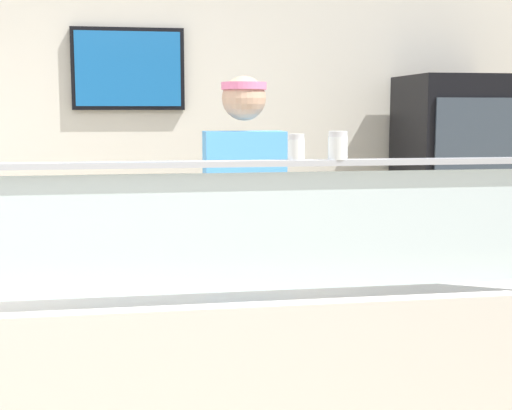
# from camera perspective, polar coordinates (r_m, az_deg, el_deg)

# --- Properties ---
(shop_rear_unit) EXTENTS (6.47, 0.13, 2.70)m
(shop_rear_unit) POSITION_cam_1_polar(r_m,az_deg,el_deg) (4.80, -4.52, 4.68)
(shop_rear_unit) COLOR silver
(shop_rear_unit) RESTS_ON ground
(serving_counter) EXTENTS (2.07, 0.77, 0.95)m
(serving_counter) POSITION_cam_1_polar(r_m,az_deg,el_deg) (2.90, -0.44, -15.18)
(serving_counter) COLOR silver
(serving_counter) RESTS_ON ground
(sneeze_guard) EXTENTS (1.89, 0.06, 0.48)m
(sneeze_guard) POSITION_cam_1_polar(r_m,az_deg,el_deg) (2.38, 0.78, -0.75)
(sneeze_guard) COLOR #B2B5BC
(sneeze_guard) RESTS_ON serving_counter
(pizza_tray) EXTENTS (0.46, 0.46, 0.04)m
(pizza_tray) POSITION_cam_1_polar(r_m,az_deg,el_deg) (2.85, -0.91, -5.16)
(pizza_tray) COLOR #9EA0A8
(pizza_tray) RESTS_ON serving_counter
(pizza_server) EXTENTS (0.08, 0.28, 0.01)m
(pizza_server) POSITION_cam_1_polar(r_m,az_deg,el_deg) (2.83, -0.44, -4.80)
(pizza_server) COLOR #ADAFB7
(pizza_server) RESTS_ON pizza_tray
(parmesan_shaker) EXTENTS (0.06, 0.06, 0.09)m
(parmesan_shaker) POSITION_cam_1_polar(r_m,az_deg,el_deg) (2.37, 3.25, 4.54)
(parmesan_shaker) COLOR white
(parmesan_shaker) RESTS_ON sneeze_guard
(pepper_flake_shaker) EXTENTS (0.07, 0.07, 0.10)m
(pepper_flake_shaker) POSITION_cam_1_polar(r_m,az_deg,el_deg) (2.41, 6.60, 4.64)
(pepper_flake_shaker) COLOR white
(pepper_flake_shaker) RESTS_ON sneeze_guard
(worker_figure) EXTENTS (0.41, 0.50, 1.76)m
(worker_figure) POSITION_cam_1_polar(r_m,az_deg,el_deg) (3.43, -0.87, -2.33)
(worker_figure) COLOR #23232D
(worker_figure) RESTS_ON ground
(drink_fridge) EXTENTS (0.68, 0.66, 1.82)m
(drink_fridge) POSITION_cam_1_polar(r_m,az_deg,el_deg) (4.83, 15.65, -0.86)
(drink_fridge) COLOR black
(drink_fridge) RESTS_ON ground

